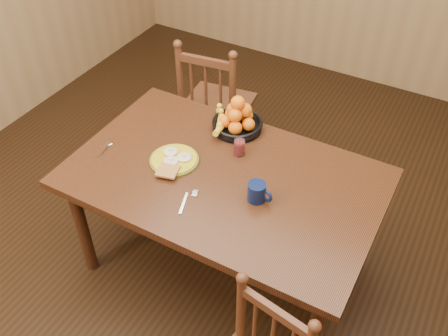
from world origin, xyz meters
The scene contains 9 objects.
room centered at (0.00, 0.00, 1.35)m, with size 4.52×5.02×2.72m.
dining_table centered at (0.00, 0.00, 0.67)m, with size 1.60×1.00×0.75m.
chair_far centered at (-0.54, 0.85, 0.48)m, with size 0.50×0.49×1.00m.
breakfast_plate centered at (-0.28, -0.04, 0.76)m, with size 0.26×0.30×0.04m.
fork centered at (-0.07, -0.25, 0.75)m, with size 0.06×0.18×0.00m.
spoon centered at (-0.67, -0.11, 0.75)m, with size 0.04×0.16×0.01m.
coffee_mug centered at (0.23, -0.07, 0.80)m, with size 0.13×0.09×0.10m.
juice_glass centered at (-0.01, 0.19, 0.79)m, with size 0.06×0.06×0.09m.
fruit_bowl centered at (-0.13, 0.38, 0.81)m, with size 0.32×0.32×0.22m.
Camera 1 is at (0.92, -1.65, 2.50)m, focal length 40.00 mm.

